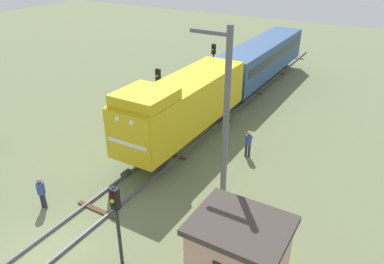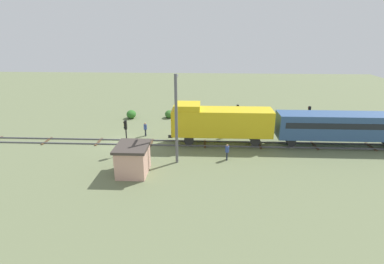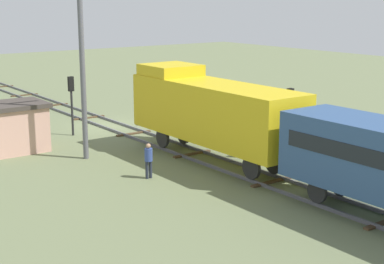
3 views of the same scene
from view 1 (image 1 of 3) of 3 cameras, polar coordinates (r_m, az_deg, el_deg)
ground_plane at (r=17.60m, az=-21.41°, el=-16.59°), size 111.73×111.73×0.00m
railway_track at (r=17.55m, az=-21.45°, el=-16.41°), size 2.40×74.48×0.16m
locomotive at (r=22.93m, az=-1.42°, el=4.33°), size 2.90×11.60×4.60m
passenger_car_leading at (r=34.43m, az=10.63°, el=11.25°), size 2.84×14.00×3.66m
traffic_signal_near at (r=14.55m, az=-11.45°, el=-12.01°), size 0.32×0.34×3.68m
traffic_signal_mid at (r=26.46m, az=-5.15°, el=7.17°), size 0.32×0.34×3.83m
traffic_signal_far at (r=33.64m, az=3.28°, el=11.40°), size 0.32×0.34×3.69m
worker_near_track at (r=19.46m, az=-22.00°, el=-8.30°), size 0.38×0.38×1.70m
worker_by_signal at (r=22.46m, az=8.56°, el=-1.52°), size 0.38×0.38×1.70m
catenary_mast at (r=16.47m, az=5.03°, el=1.80°), size 1.94×0.28×8.75m
relay_hut at (r=14.61m, az=7.13°, el=-17.61°), size 3.50×2.90×2.74m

